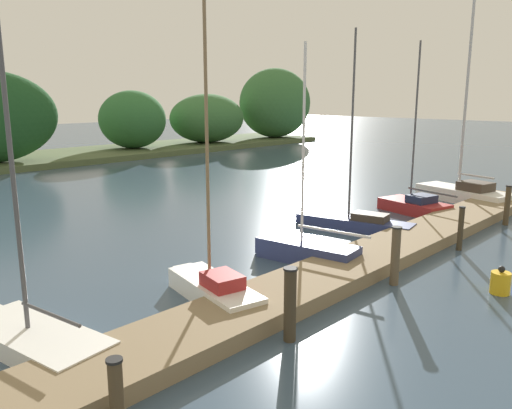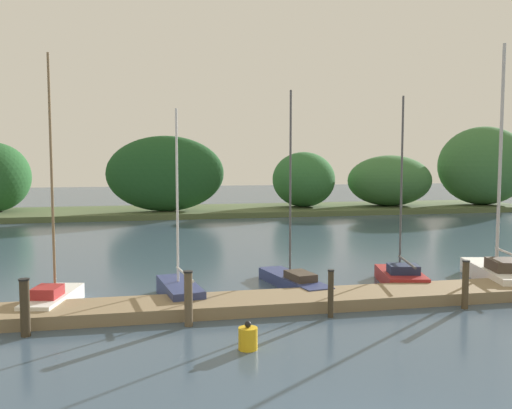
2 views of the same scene
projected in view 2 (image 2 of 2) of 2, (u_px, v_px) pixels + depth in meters
dock_pier at (251, 303)px, 16.25m from camera, size 21.90×1.80×0.35m
far_shore at (232, 180)px, 43.69m from camera, size 57.87×8.24×7.00m
sailboat_1 at (54, 297)px, 16.28m from camera, size 1.55×3.20×7.38m
sailboat_2 at (179, 289)px, 17.28m from camera, size 1.34×3.44×5.89m
sailboat_3 at (292, 279)px, 18.97m from camera, size 1.64×4.20×6.65m
sailboat_4 at (400, 275)px, 19.51m from camera, size 1.90×3.40×6.51m
sailboat_5 at (498, 270)px, 19.68m from camera, size 2.31×4.48×8.32m
mooring_piling_1 at (25, 307)px, 13.74m from camera, size 0.27×0.27×1.45m
mooring_piling_2 at (188, 298)px, 14.58m from camera, size 0.25×0.25×1.46m
mooring_piling_3 at (331, 293)px, 15.39m from camera, size 0.19×0.19×1.34m
mooring_piling_4 at (465, 284)px, 16.26m from camera, size 0.22×0.22×1.43m
channel_buoy_1 at (248, 338)px, 12.83m from camera, size 0.44×0.44×0.67m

